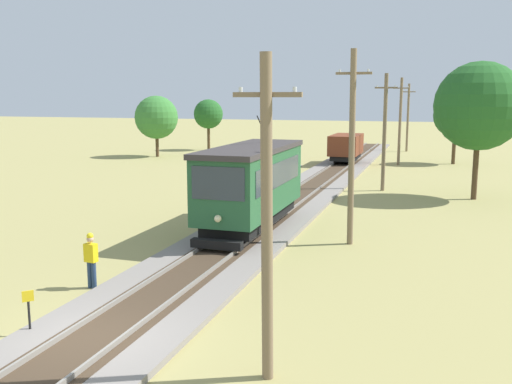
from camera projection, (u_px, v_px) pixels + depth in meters
name	position (u px, v px, depth m)	size (l,w,h in m)	color
ground_plane	(94.00, 346.00, 13.75)	(260.00, 260.00, 0.00)	#9E9356
track_ballast	(94.00, 342.00, 13.73)	(4.20, 120.00, 0.18)	gray
sleeper_bed	(94.00, 338.00, 13.72)	(2.04, 120.00, 0.01)	#423323
rail_left	(68.00, 332.00, 13.92)	(0.07, 120.00, 0.14)	gray
rail_right	(120.00, 340.00, 13.49)	(0.07, 120.00, 0.14)	gray
red_tram	(252.00, 183.00, 24.87)	(2.60, 8.54, 4.79)	#235633
freight_car	(346.00, 147.00, 50.04)	(2.40, 5.20, 2.31)	brown
utility_pole_foreground	(267.00, 219.00, 11.52)	(1.40, 0.45, 6.80)	#7A664C
utility_pole_near_tram	(352.00, 147.00, 22.42)	(1.40, 0.58, 7.76)	#7A664C
utility_pole_mid	(385.00, 131.00, 35.73)	(1.40, 0.30, 7.36)	#7A664C
utility_pole_far	(400.00, 120.00, 49.59)	(1.40, 0.57, 7.56)	#7A664C
utility_pole_distant	(408.00, 117.00, 61.63)	(1.40, 0.45, 7.31)	#7A664C
trackside_signal_marker	(29.00, 310.00, 14.22)	(0.21, 0.21, 1.18)	black
gravel_pile	(289.00, 159.00, 49.12)	(2.24, 2.24, 1.25)	gray
track_worker	(91.00, 258.00, 17.72)	(0.41, 0.28, 1.78)	navy
tree_left_near	(456.00, 116.00, 49.97)	(3.83, 3.83, 6.21)	#4C3823
tree_right_near	(208.00, 114.00, 63.21)	(3.25, 3.25, 5.64)	#4C3823
tree_left_far	(479.00, 106.00, 32.43)	(5.07, 5.07, 7.94)	#4C3823
tree_right_far	(156.00, 117.00, 56.19)	(4.25, 4.25, 6.03)	#4C3823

